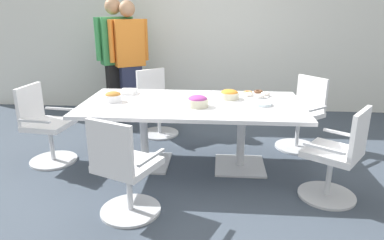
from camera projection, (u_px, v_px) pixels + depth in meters
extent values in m
cube|color=#3D4754|center=(192.00, 165.00, 4.08)|extent=(10.00, 10.00, 0.01)
cube|color=silver|center=(203.00, 28.00, 5.92)|extent=(8.00, 0.10, 2.80)
cube|color=silver|center=(192.00, 104.00, 3.85)|extent=(2.40, 1.20, 0.04)
cube|color=silver|center=(145.00, 162.00, 4.11)|extent=(0.56, 0.56, 0.02)
cylinder|color=silver|center=(144.00, 134.00, 4.00)|extent=(0.09, 0.09, 0.69)
cube|color=silver|center=(240.00, 166.00, 4.03)|extent=(0.56, 0.56, 0.02)
cylinder|color=silver|center=(241.00, 137.00, 3.92)|extent=(0.09, 0.09, 0.69)
cylinder|color=silver|center=(131.00, 210.00, 3.16)|extent=(0.71, 0.71, 0.02)
cylinder|color=silver|center=(129.00, 189.00, 3.09)|extent=(0.05, 0.05, 0.41)
cube|color=white|center=(128.00, 165.00, 3.02)|extent=(0.60, 0.60, 0.06)
cube|color=white|center=(110.00, 147.00, 2.77)|extent=(0.42, 0.21, 0.42)
cube|color=silver|center=(105.00, 147.00, 3.09)|extent=(0.17, 0.35, 0.02)
cube|color=silver|center=(151.00, 157.00, 2.87)|extent=(0.17, 0.35, 0.02)
cylinder|color=silver|center=(326.00, 195.00, 3.41)|extent=(0.75, 0.75, 0.02)
cylinder|color=silver|center=(329.00, 175.00, 3.34)|extent=(0.05, 0.05, 0.41)
cube|color=white|center=(332.00, 153.00, 3.27)|extent=(0.64, 0.64, 0.06)
cube|color=white|center=(360.00, 133.00, 3.06)|extent=(0.29, 0.38, 0.42)
cube|color=silver|center=(324.00, 149.00, 3.05)|extent=(0.32, 0.24, 0.02)
cube|color=silver|center=(342.00, 134.00, 3.41)|extent=(0.32, 0.24, 0.02)
cylinder|color=silver|center=(296.00, 147.00, 4.58)|extent=(0.76, 0.76, 0.02)
cylinder|color=silver|center=(298.00, 131.00, 4.51)|extent=(0.05, 0.05, 0.41)
cube|color=white|center=(299.00, 114.00, 4.44)|extent=(0.65, 0.65, 0.06)
cube|color=white|center=(312.00, 93.00, 4.48)|extent=(0.31, 0.36, 0.42)
cube|color=silver|center=(317.00, 109.00, 4.21)|extent=(0.30, 0.26, 0.02)
cube|color=silver|center=(285.00, 100.00, 4.59)|extent=(0.30, 0.26, 0.02)
cylinder|color=silver|center=(160.00, 133.00, 5.05)|extent=(0.76, 0.76, 0.02)
cylinder|color=silver|center=(159.00, 119.00, 4.99)|extent=(0.05, 0.05, 0.41)
cube|color=white|center=(159.00, 103.00, 4.91)|extent=(0.65, 0.65, 0.06)
cube|color=white|center=(151.00, 84.00, 5.00)|extent=(0.36, 0.31, 0.42)
cube|color=silver|center=(173.00, 93.00, 5.01)|extent=(0.26, 0.30, 0.02)
cube|color=silver|center=(143.00, 97.00, 4.74)|extent=(0.26, 0.30, 0.02)
cylinder|color=silver|center=(54.00, 160.00, 4.17)|extent=(0.60, 0.60, 0.02)
cylinder|color=silver|center=(52.00, 143.00, 4.11)|extent=(0.05, 0.05, 0.41)
cube|color=white|center=(49.00, 125.00, 4.04)|extent=(0.51, 0.51, 0.06)
cube|color=white|center=(30.00, 103.00, 4.00)|extent=(0.09, 0.44, 0.42)
cube|color=silver|center=(60.00, 109.00, 4.23)|extent=(0.37, 0.08, 0.02)
cube|color=silver|center=(34.00, 121.00, 3.77)|extent=(0.37, 0.08, 0.02)
cube|color=black|center=(118.00, 92.00, 5.63)|extent=(0.38, 0.34, 0.89)
cube|color=#388C4C|center=(115.00, 41.00, 5.38)|extent=(0.49, 0.43, 0.71)
sphere|color=tan|center=(113.00, 6.00, 5.23)|extent=(0.24, 0.24, 0.24)
cylinder|color=#388C4C|center=(131.00, 38.00, 5.50)|extent=(0.11, 0.11, 0.64)
cylinder|color=#388C4C|center=(98.00, 39.00, 5.25)|extent=(0.11, 0.11, 0.64)
cube|color=#232842|center=(132.00, 93.00, 5.56)|extent=(0.38, 0.34, 0.88)
cube|color=orange|center=(129.00, 43.00, 5.32)|extent=(0.49, 0.42, 0.69)
sphere|color=tan|center=(127.00, 9.00, 5.16)|extent=(0.24, 0.24, 0.24)
cylinder|color=orange|center=(145.00, 40.00, 5.42)|extent=(0.11, 0.11, 0.62)
cylinder|color=orange|center=(111.00, 41.00, 5.19)|extent=(0.11, 0.11, 0.62)
cylinder|color=beige|center=(198.00, 103.00, 3.68)|extent=(0.23, 0.23, 0.08)
ellipsoid|color=#9E3D8E|center=(198.00, 99.00, 3.67)|extent=(0.20, 0.20, 0.07)
cylinder|color=beige|center=(229.00, 96.00, 4.00)|extent=(0.22, 0.22, 0.07)
ellipsoid|color=orange|center=(229.00, 92.00, 3.99)|extent=(0.19, 0.19, 0.07)
cylinder|color=white|center=(113.00, 98.00, 3.88)|extent=(0.19, 0.19, 0.08)
ellipsoid|color=#AD702D|center=(113.00, 95.00, 3.87)|extent=(0.17, 0.17, 0.07)
cylinder|color=white|center=(256.00, 95.00, 4.13)|extent=(0.31, 0.31, 0.01)
torus|color=white|center=(265.00, 94.00, 4.12)|extent=(0.11, 0.11, 0.03)
torus|color=brown|center=(258.00, 92.00, 4.22)|extent=(0.11, 0.11, 0.03)
torus|color=tan|center=(248.00, 92.00, 4.18)|extent=(0.11, 0.11, 0.03)
torus|color=white|center=(248.00, 94.00, 4.09)|extent=(0.11, 0.11, 0.03)
torus|color=white|center=(260.00, 96.00, 4.03)|extent=(0.11, 0.11, 0.03)
cylinder|color=white|center=(262.00, 105.00, 3.75)|extent=(0.21, 0.21, 0.01)
cylinder|color=silver|center=(262.00, 104.00, 3.75)|extent=(0.21, 0.21, 0.01)
cylinder|color=white|center=(262.00, 104.00, 3.75)|extent=(0.21, 0.21, 0.01)
cylinder|color=silver|center=(262.00, 103.00, 3.75)|extent=(0.21, 0.21, 0.01)
cylinder|color=white|center=(262.00, 103.00, 3.75)|extent=(0.21, 0.21, 0.01)
cube|color=white|center=(129.00, 92.00, 4.23)|extent=(0.18, 0.18, 0.05)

